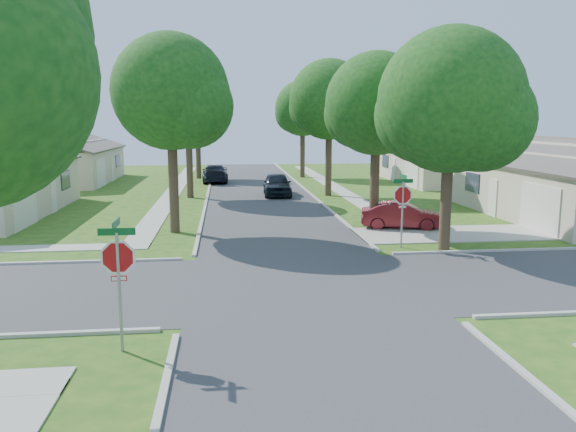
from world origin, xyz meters
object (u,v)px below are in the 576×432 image
at_px(tree_w_far, 198,116).
at_px(car_curb_east, 277,184).
at_px(stop_sign_ne, 403,198).
at_px(tree_w_near, 172,97).
at_px(car_curb_west, 215,173).
at_px(stop_sign_sw, 118,263).
at_px(car_driveway, 402,215).
at_px(house_ne_far, 442,164).
at_px(tree_e_mid, 330,103).
at_px(house_nw_far, 61,164).
at_px(tree_ne_corner, 452,107).
at_px(tree_w_mid, 189,99).
at_px(tree_e_near, 378,109).
at_px(house_ne_near, 571,189).
at_px(tree_e_far, 303,111).

height_order(tree_w_far, car_curb_east, tree_w_far).
bearing_deg(tree_w_far, stop_sign_ne, -72.30).
bearing_deg(tree_w_near, car_curb_west, 86.17).
bearing_deg(stop_sign_sw, car_driveway, 51.39).
distance_m(house_ne_far, car_driveway, 22.64).
distance_m(tree_e_mid, house_nw_far, 23.95).
xyz_separation_m(tree_ne_corner, car_driveway, (-0.36, 4.49, -4.96)).
bearing_deg(tree_w_mid, car_curb_east, 4.28).
relative_size(tree_e_near, tree_w_mid, 0.87).
relative_size(tree_e_near, tree_e_mid, 0.90).
height_order(tree_e_mid, tree_ne_corner, tree_e_mid).
height_order(stop_sign_sw, tree_w_far, tree_w_far).
height_order(tree_w_near, house_ne_near, tree_w_near).
xyz_separation_m(tree_ne_corner, car_curb_east, (-5.16, 17.24, -4.81)).
xyz_separation_m(tree_e_near, tree_w_near, (-9.40, 0.00, 0.47)).
xyz_separation_m(house_nw_far, car_curb_west, (12.79, -1.44, -0.77)).
bearing_deg(car_driveway, tree_e_mid, 19.29).
height_order(tree_e_mid, house_nw_far, tree_e_mid).
xyz_separation_m(tree_e_far, tree_w_far, (-9.40, -0.00, -0.47)).
distance_m(tree_e_near, house_ne_near, 12.14).
relative_size(tree_w_near, car_curb_east, 1.96).
distance_m(tree_e_mid, car_curb_west, 13.59).
relative_size(tree_e_near, house_nw_far, 0.61).
height_order(stop_sign_ne, house_ne_near, house_ne_near).
relative_size(tree_ne_corner, house_ne_near, 0.64).
height_order(tree_w_near, car_curb_east, tree_w_near).
bearing_deg(stop_sign_ne, tree_w_near, 155.26).
height_order(tree_w_near, house_ne_far, tree_w_near).
xyz_separation_m(tree_e_near, house_ne_near, (11.24, 1.99, -4.13)).
distance_m(tree_e_near, car_curb_west, 23.48).
xyz_separation_m(tree_e_near, tree_ne_corner, (1.61, -4.80, -0.05)).
height_order(tree_w_far, house_nw_far, tree_w_far).
distance_m(house_ne_near, car_driveway, 10.29).
height_order(tree_e_far, car_curb_east, tree_e_far).
bearing_deg(car_driveway, stop_sign_ne, 175.52).
bearing_deg(stop_sign_ne, stop_sign_sw, -135.00).
relative_size(stop_sign_sw, tree_ne_corner, 0.34).
height_order(tree_e_far, tree_w_mid, tree_w_mid).
xyz_separation_m(tree_w_mid, car_curb_east, (5.84, 0.44, -5.71)).
relative_size(house_ne_far, house_nw_far, 1.00).
bearing_deg(house_ne_near, tree_ne_corner, -144.82).
xyz_separation_m(stop_sign_ne, house_ne_near, (11.29, 6.30, -0.51)).
distance_m(stop_sign_sw, tree_e_near, 17.04).
relative_size(tree_e_far, house_ne_far, 0.64).
xyz_separation_m(tree_e_far, car_driveway, (1.25, -25.31, -5.34)).
bearing_deg(tree_e_mid, car_driveway, -84.24).
xyz_separation_m(tree_e_near, tree_w_far, (-9.40, 25.00, -0.14)).
distance_m(tree_w_far, car_curb_west, 6.05).
height_order(stop_sign_sw, house_ne_far, house_ne_far).
distance_m(tree_w_near, tree_w_mid, 12.01).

